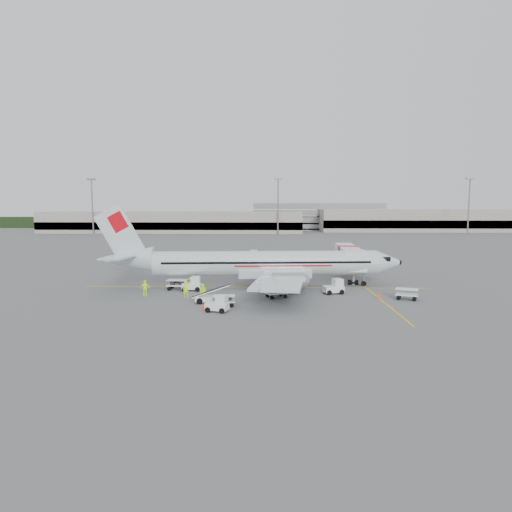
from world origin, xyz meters
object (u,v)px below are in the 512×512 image
(aircraft, at_px, (266,247))
(tug_fore, at_px, (333,286))
(jet_bridge, at_px, (347,262))
(belt_loader, at_px, (214,291))
(tug_aft, at_px, (192,284))
(tug_mid, at_px, (217,303))

(aircraft, height_order, tug_fore, aircraft)
(jet_bridge, xyz_separation_m, belt_loader, (-17.22, -17.92, -0.96))
(tug_aft, bearing_deg, aircraft, 15.02)
(belt_loader, bearing_deg, tug_aft, 123.43)
(aircraft, xyz_separation_m, tug_aft, (-9.08, -2.97, -4.30))
(jet_bridge, bearing_deg, tug_fore, -103.91)
(jet_bridge, relative_size, tug_fore, 7.69)
(belt_loader, relative_size, tug_mid, 2.33)
(jet_bridge, xyz_separation_m, tug_aft, (-20.85, -11.05, -1.43))
(belt_loader, bearing_deg, tug_mid, -72.39)
(tug_mid, distance_m, tug_aft, 11.57)
(jet_bridge, distance_m, tug_fore, 13.09)
(aircraft, relative_size, tug_aft, 16.53)
(jet_bridge, height_order, belt_loader, jet_bridge)
(belt_loader, xyz_separation_m, tug_aft, (-3.63, 6.87, -0.47))
(aircraft, bearing_deg, belt_loader, -123.60)
(aircraft, xyz_separation_m, jet_bridge, (11.77, 8.08, -2.87))
(belt_loader, height_order, tug_mid, belt_loader)
(jet_bridge, xyz_separation_m, tug_fore, (-3.84, -12.43, -1.42))
(jet_bridge, relative_size, belt_loader, 3.54)
(belt_loader, height_order, tug_aft, belt_loader)
(belt_loader, distance_m, tug_fore, 14.47)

